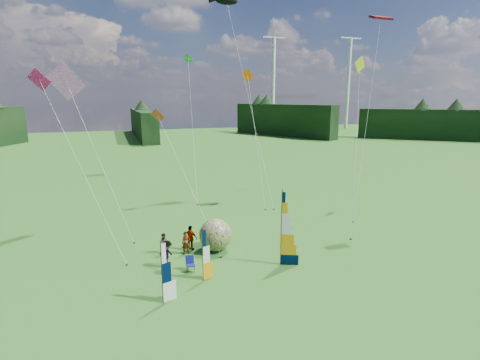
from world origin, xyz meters
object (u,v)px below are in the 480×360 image
object	(u,v)px
feather_banner_main	(281,229)
camp_chair	(190,264)
spectator_b	(164,244)
kite_whale	(248,89)
spectator_a	(186,243)
spectator_d	(191,238)
spectator_c	(167,254)
bol_inflatable	(215,235)
side_banner_left	(203,256)
side_banner_far	(162,274)

from	to	relation	value
feather_banner_main	camp_chair	size ratio (longest dim) A/B	4.95
spectator_b	kite_whale	xyz separation A→B (m)	(11.09, 13.19, 10.75)
spectator_a	kite_whale	bearing A→B (deg)	55.50
feather_banner_main	spectator_d	size ratio (longest dim) A/B	2.69
spectator_a	spectator_c	size ratio (longest dim) A/B	0.89
spectator_c	bol_inflatable	bearing A→B (deg)	-31.59
side_banner_left	spectator_b	world-z (taller)	side_banner_left
spectator_b	spectator_d	size ratio (longest dim) A/B	0.82
side_banner_left	bol_inflatable	xyz separation A→B (m)	(1.91, 4.11, -0.42)
feather_banner_main	spectator_c	world-z (taller)	feather_banner_main
camp_chair	spectator_b	bearing A→B (deg)	111.20
spectator_b	camp_chair	size ratio (longest dim) A/B	1.51
feather_banner_main	kite_whale	xyz separation A→B (m)	(4.17, 17.41, 9.04)
kite_whale	side_banner_left	bearing A→B (deg)	-110.56
spectator_c	spectator_d	world-z (taller)	spectator_d
spectator_d	kite_whale	xyz separation A→B (m)	(9.20, 13.13, 10.58)
bol_inflatable	spectator_a	size ratio (longest dim) A/B	1.43
bol_inflatable	spectator_d	size ratio (longest dim) A/B	1.27
spectator_b	kite_whale	bearing A→B (deg)	72.18
bol_inflatable	kite_whale	size ratio (longest dim) A/B	0.10
side_banner_far	spectator_d	xyz separation A→B (m)	(2.86, 6.50, -0.77)
side_banner_left	spectator_a	xyz separation A→B (m)	(-0.21, 4.14, -0.77)
camp_chair	kite_whale	size ratio (longest dim) A/B	0.04
side_banner_far	kite_whale	world-z (taller)	kite_whale
spectator_c	camp_chair	xyz separation A→B (m)	(1.28, -1.01, -0.41)
spectator_a	feather_banner_main	bearing A→B (deg)	-33.46
side_banner_left	bol_inflatable	size ratio (longest dim) A/B	1.37
side_banner_far	kite_whale	distance (m)	25.04
spectator_c	spectator_b	bearing A→B (deg)	30.50
bol_inflatable	side_banner_far	bearing A→B (deg)	-127.46
spectator_d	camp_chair	world-z (taller)	spectator_d
feather_banner_main	side_banner_left	bearing A→B (deg)	-152.58
side_banner_far	spectator_d	bearing A→B (deg)	48.15
spectator_b	camp_chair	xyz separation A→B (m)	(1.16, -3.24, -0.25)
camp_chair	kite_whale	xyz separation A→B (m)	(9.92, 16.43, 11.00)
camp_chair	bol_inflatable	bearing A→B (deg)	50.11
feather_banner_main	side_banner_far	xyz separation A→B (m)	(-7.89, -2.21, -0.78)
bol_inflatable	spectator_b	xyz separation A→B (m)	(-3.55, 0.53, -0.41)
spectator_a	camp_chair	xyz separation A→B (m)	(-0.27, -2.73, -0.32)
side_banner_left	side_banner_far	xyz separation A→B (m)	(-2.62, -1.79, 0.10)
bol_inflatable	camp_chair	xyz separation A→B (m)	(-2.38, -2.71, -0.66)
spectator_a	kite_whale	world-z (taller)	kite_whale
bol_inflatable	spectator_a	distance (m)	2.14
bol_inflatable	kite_whale	world-z (taller)	kite_whale
spectator_d	spectator_b	bearing A→B (deg)	43.28
spectator_d	camp_chair	distance (m)	3.41
side_banner_far	spectator_c	world-z (taller)	side_banner_far
feather_banner_main	spectator_a	xyz separation A→B (m)	(-5.48, 3.71, -1.65)
spectator_b	kite_whale	distance (m)	20.31
feather_banner_main	camp_chair	bearing A→B (deg)	-166.84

